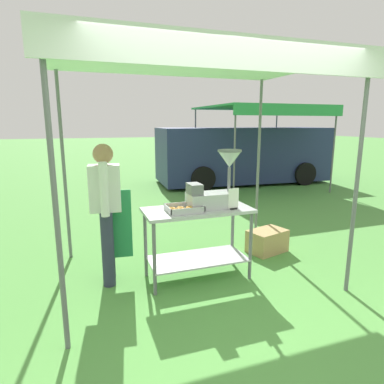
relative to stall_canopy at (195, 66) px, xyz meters
The scene contains 10 objects.
ground_plane 5.49m from the stall_canopy, 89.64° to the left, with size 70.00×70.00×0.00m, color #519342.
stall_canopy is the anchor object (origin of this frame).
donut_cart 1.82m from the stall_canopy, 90.00° to the right, with size 1.25×0.58×0.86m.
donut_tray 1.57m from the stall_canopy, 137.80° to the right, with size 0.40×0.31×0.07m.
donut_fryer 1.35m from the stall_canopy, 26.82° to the right, with size 0.64×0.28×0.67m.
menu_sign 1.54m from the stall_canopy, 33.89° to the right, with size 0.13×0.05×0.24m.
vendor 1.84m from the stall_canopy, behind, with size 0.46×0.54×1.61m.
supply_crate 2.60m from the stall_canopy, 14.95° to the left, with size 0.62×0.49×0.32m.
van_navy 6.79m from the stall_canopy, 57.43° to the left, with size 5.26×2.32×1.69m.
neighbour_tent 5.94m from the stall_canopy, 52.17° to the left, with size 3.08×2.90×2.28m.
Camera 1 is at (-1.30, -2.48, 1.83)m, focal length 30.68 mm.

